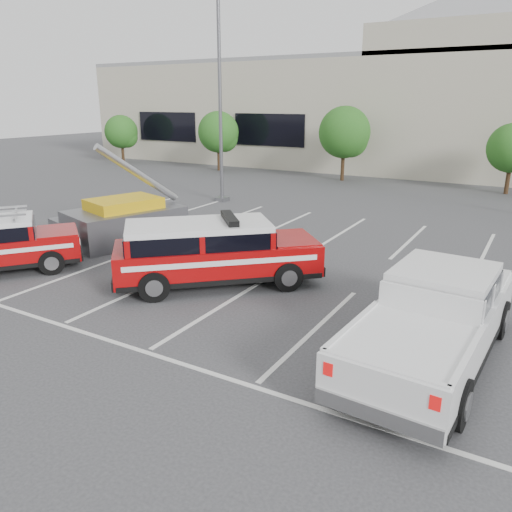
{
  "coord_description": "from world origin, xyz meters",
  "views": [
    {
      "loc": [
        6.88,
        -9.95,
        5.18
      ],
      "look_at": [
        0.25,
        1.44,
        1.05
      ],
      "focal_mm": 35.0,
      "sensor_mm": 36.0,
      "label": 1
    }
  ],
  "objects_px": {
    "light_pole_left": "(220,100)",
    "tree_left": "(220,133)",
    "white_pickup": "(433,327)",
    "tree_far_left": "(122,133)",
    "fire_chief_suv": "(214,257)",
    "utility_rig": "(121,222)",
    "convention_building": "(456,106)",
    "tree_mid_left": "(346,134)"
  },
  "relations": [
    {
      "from": "tree_far_left",
      "to": "fire_chief_suv",
      "type": "height_order",
      "value": "tree_far_left"
    },
    {
      "from": "tree_far_left",
      "to": "white_pickup",
      "type": "xyz_separation_m",
      "value": [
        30.25,
        -22.16,
        -1.75
      ]
    },
    {
      "from": "convention_building",
      "to": "fire_chief_suv",
      "type": "relative_size",
      "value": 10.52
    },
    {
      "from": "tree_mid_left",
      "to": "convention_building",
      "type": "bearing_deg",
      "value": 62.6
    },
    {
      "from": "fire_chief_suv",
      "to": "tree_mid_left",
      "type": "bearing_deg",
      "value": 148.03
    },
    {
      "from": "tree_mid_left",
      "to": "white_pickup",
      "type": "relative_size",
      "value": 0.77
    },
    {
      "from": "tree_left",
      "to": "utility_rig",
      "type": "relative_size",
      "value": 0.94
    },
    {
      "from": "convention_building",
      "to": "tree_left",
      "type": "height_order",
      "value": "convention_building"
    },
    {
      "from": "white_pickup",
      "to": "convention_building",
      "type": "bearing_deg",
      "value": 102.83
    },
    {
      "from": "convention_building",
      "to": "white_pickup",
      "type": "relative_size",
      "value": 9.56
    },
    {
      "from": "convention_building",
      "to": "utility_rig",
      "type": "bearing_deg",
      "value": -104.03
    },
    {
      "from": "fire_chief_suv",
      "to": "light_pole_left",
      "type": "bearing_deg",
      "value": 170.53
    },
    {
      "from": "tree_left",
      "to": "fire_chief_suv",
      "type": "xyz_separation_m",
      "value": [
        13.79,
        -20.7,
        -1.94
      ]
    },
    {
      "from": "fire_chief_suv",
      "to": "white_pickup",
      "type": "relative_size",
      "value": 0.91
    },
    {
      "from": "tree_left",
      "to": "utility_rig",
      "type": "height_order",
      "value": "tree_left"
    },
    {
      "from": "convention_building",
      "to": "tree_far_left",
      "type": "xyz_separation_m",
      "value": [
        -25.09,
        -9.82,
        -2.22
      ]
    },
    {
      "from": "convention_building",
      "to": "tree_far_left",
      "type": "relative_size",
      "value": 15.04
    },
    {
      "from": "fire_chief_suv",
      "to": "tree_left",
      "type": "bearing_deg",
      "value": 171.33
    },
    {
      "from": "tree_far_left",
      "to": "light_pole_left",
      "type": "height_order",
      "value": "light_pole_left"
    },
    {
      "from": "convention_building",
      "to": "tree_left",
      "type": "relative_size",
      "value": 13.58
    },
    {
      "from": "convention_building",
      "to": "white_pickup",
      "type": "distance_m",
      "value": 32.63
    },
    {
      "from": "tree_far_left",
      "to": "fire_chief_suv",
      "type": "relative_size",
      "value": 0.7
    },
    {
      "from": "tree_left",
      "to": "convention_building",
      "type": "bearing_deg",
      "value": 33.05
    },
    {
      "from": "convention_building",
      "to": "light_pole_left",
      "type": "xyz_separation_m",
      "value": [
        -8.18,
        -19.86,
        0.47
      ]
    },
    {
      "from": "white_pickup",
      "to": "utility_rig",
      "type": "relative_size",
      "value": 1.33
    },
    {
      "from": "tree_far_left",
      "to": "tree_mid_left",
      "type": "height_order",
      "value": "tree_mid_left"
    },
    {
      "from": "light_pole_left",
      "to": "fire_chief_suv",
      "type": "bearing_deg",
      "value": -57.12
    },
    {
      "from": "convention_building",
      "to": "tree_left",
      "type": "xyz_separation_m",
      "value": [
        -15.09,
        -9.82,
        -1.95
      ]
    },
    {
      "from": "fire_chief_suv",
      "to": "white_pickup",
      "type": "bearing_deg",
      "value": 34.9
    },
    {
      "from": "tree_far_left",
      "to": "tree_left",
      "type": "bearing_deg",
      "value": 0.0
    },
    {
      "from": "tree_left",
      "to": "utility_rig",
      "type": "bearing_deg",
      "value": -66.65
    },
    {
      "from": "utility_rig",
      "to": "fire_chief_suv",
      "type": "bearing_deg",
      "value": -2.75
    },
    {
      "from": "tree_far_left",
      "to": "tree_mid_left",
      "type": "relative_size",
      "value": 0.82
    },
    {
      "from": "fire_chief_suv",
      "to": "utility_rig",
      "type": "xyz_separation_m",
      "value": [
        -5.79,
        2.15,
        -0.09
      ]
    },
    {
      "from": "fire_chief_suv",
      "to": "utility_rig",
      "type": "height_order",
      "value": "utility_rig"
    },
    {
      "from": "convention_building",
      "to": "tree_left",
      "type": "distance_m",
      "value": 18.11
    },
    {
      "from": "utility_rig",
      "to": "tree_far_left",
      "type": "bearing_deg",
      "value": 151.79
    },
    {
      "from": "light_pole_left",
      "to": "tree_left",
      "type": "bearing_deg",
      "value": 124.52
    },
    {
      "from": "tree_left",
      "to": "fire_chief_suv",
      "type": "height_order",
      "value": "tree_left"
    },
    {
      "from": "light_pole_left",
      "to": "utility_rig",
      "type": "bearing_deg",
      "value": -82.66
    },
    {
      "from": "white_pickup",
      "to": "tree_far_left",
      "type": "bearing_deg",
      "value": 147.44
    },
    {
      "from": "tree_left",
      "to": "fire_chief_suv",
      "type": "distance_m",
      "value": 24.95
    }
  ]
}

